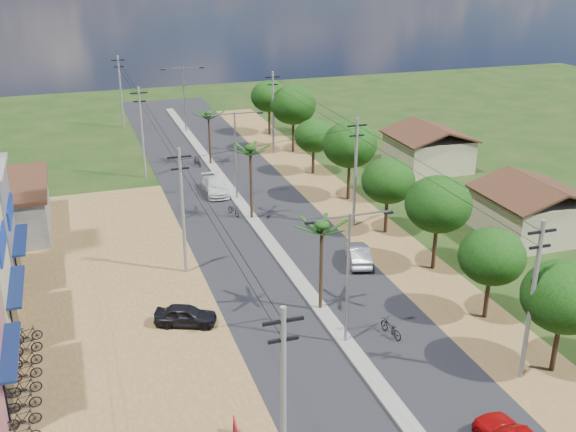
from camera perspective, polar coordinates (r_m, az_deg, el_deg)
name	(u,v)px	position (r m, az deg, el deg)	size (l,w,h in m)	color
ground	(345,343)	(39.56, 4.86, -10.67)	(160.00, 160.00, 0.00)	black
road	(269,242)	(52.00, -1.60, -2.23)	(12.00, 110.00, 0.04)	black
median	(258,227)	(54.62, -2.52, -0.95)	(1.00, 90.00, 0.18)	#605E56
dirt_lot_west	(69,318)	(43.95, -18.03, -8.18)	(18.00, 46.00, 0.04)	brown
dirt_shoulder_east	(370,229)	(54.85, 6.92, -1.08)	(5.00, 90.00, 0.03)	brown
house_east_near	(532,206)	(55.90, 19.98, 0.79)	(7.60, 7.50, 4.60)	tan
house_east_far	(428,145)	(70.54, 11.80, 5.88)	(7.60, 7.50, 4.60)	tan
tree_east_a	(564,297)	(37.61, 22.33, -6.34)	(4.40, 4.40, 6.37)	black
tree_east_b	(492,257)	(41.81, 16.87, -3.31)	(4.00, 4.00, 5.83)	black
tree_east_c	(438,204)	(47.09, 12.61, 0.97)	(4.60, 4.60, 6.83)	black
tree_east_d	(388,181)	(52.87, 8.47, 2.97)	(4.20, 4.20, 6.13)	black
tree_east_e	(350,145)	(59.63, 5.26, 6.04)	(4.80, 4.80, 7.14)	black
tree_east_f	(314,136)	(66.94, 2.18, 6.80)	(3.80, 3.80, 5.52)	black
tree_east_g	(293,105)	(74.13, 0.44, 9.37)	(5.00, 5.00, 7.38)	black
tree_east_h	(269,96)	(81.62, -1.61, 10.09)	(4.40, 4.40, 6.52)	black
palm_median_near	(322,229)	(40.26, 2.89, -1.11)	(2.00, 2.00, 6.15)	black
palm_median_mid	(250,152)	(54.49, -3.21, 5.47)	(2.00, 2.00, 6.55)	black
palm_median_far	(209,116)	(69.72, -6.75, 8.44)	(2.00, 2.00, 5.85)	black
streetlight_near	(348,268)	(37.22, 5.09, -4.45)	(5.10, 0.18, 8.00)	gray
streetlight_mid	(235,149)	(59.46, -4.48, 5.71)	(5.10, 0.18, 8.00)	gray
streetlight_far	(184,94)	(83.27, -8.80, 10.18)	(5.10, 0.18, 8.00)	gray
utility_pole_w_a	(283,403)	(27.10, -0.40, -15.53)	(1.60, 0.24, 9.00)	#605E56
utility_pole_w_b	(182,209)	(46.04, -8.93, 0.61)	(1.60, 0.24, 9.00)	#605E56
utility_pole_w_c	(142,131)	(66.89, -12.27, 7.08)	(1.60, 0.24, 9.00)	#605E56
utility_pole_w_d	(121,90)	(87.31, -13.98, 10.32)	(1.60, 0.24, 9.00)	#605E56
utility_pole_e_a	(532,298)	(36.29, 19.96, -6.55)	(1.60, 0.24, 9.00)	#605E56
utility_pole_e_b	(355,171)	(53.66, 5.73, 3.85)	(1.60, 0.24, 9.00)	#605E56
utility_pole_e_c	(273,111)	(73.54, -1.28, 8.88)	(1.60, 0.24, 9.00)	#605E56
car_silver_mid	(358,254)	(48.67, 5.94, -3.25)	(1.44, 4.12, 1.36)	#9C9DA3
car_white_far	(215,187)	(62.36, -6.19, 2.49)	(1.98, 4.86, 1.41)	#B7B8B3
car_parked_dark	(186,316)	(41.28, -8.66, -8.34)	(1.50, 3.72, 1.27)	black
moto_rider_east	(391,328)	(40.27, 8.70, -9.40)	(0.66, 1.90, 1.00)	black
moto_rider_west_a	(234,210)	(57.23, -4.62, 0.49)	(0.61, 1.75, 0.92)	black
moto_rider_west_b	(197,161)	(70.67, -7.70, 4.60)	(0.50, 1.76, 1.06)	black
roadside_sign	(236,432)	(32.57, -4.43, -17.76)	(0.18, 1.17, 0.97)	maroon
parked_scooter_row	(25,394)	(37.05, -21.41, -13.88)	(1.72, 12.48, 1.00)	black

